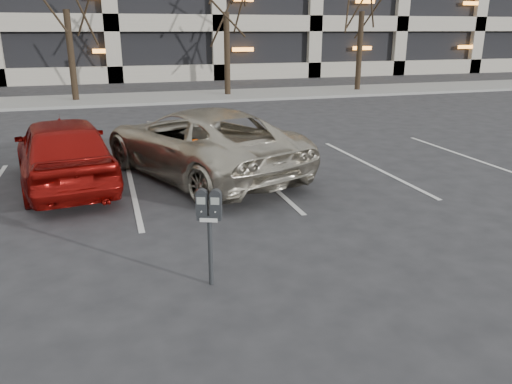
# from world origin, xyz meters

# --- Properties ---
(ground) EXTENTS (140.00, 140.00, 0.00)m
(ground) POSITION_xyz_m (0.00, 0.00, 0.00)
(ground) COLOR #28282B
(ground) RESTS_ON ground
(sidewalk) EXTENTS (80.00, 4.00, 0.12)m
(sidewalk) POSITION_xyz_m (0.00, 16.00, 0.06)
(sidewalk) COLOR gray
(sidewalk) RESTS_ON ground
(stall_lines) EXTENTS (16.90, 5.20, 0.00)m
(stall_lines) POSITION_xyz_m (-1.40, 2.30, 0.01)
(stall_lines) COLOR silver
(stall_lines) RESTS_ON ground
(parking_meter) EXTENTS (0.34, 0.23, 1.25)m
(parking_meter) POSITION_xyz_m (-0.68, -2.27, 0.96)
(parking_meter) COLOR black
(parking_meter) RESTS_ON ground
(suv_silver) EXTENTS (4.35, 5.98, 1.52)m
(suv_silver) POSITION_xyz_m (0.14, 2.75, 0.76)
(suv_silver) COLOR #BEB6A2
(suv_silver) RESTS_ON ground
(car_red) EXTENTS (2.41, 4.60, 1.49)m
(car_red) POSITION_xyz_m (-2.68, 2.76, 0.75)
(car_red) COLOR maroon
(car_red) RESTS_ON ground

